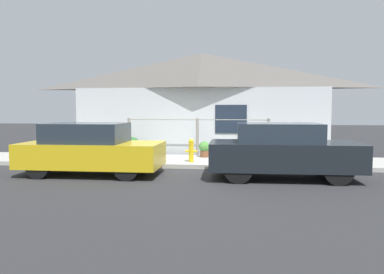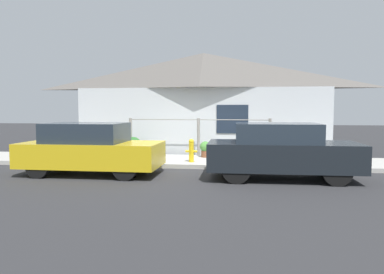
{
  "view_description": "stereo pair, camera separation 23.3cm",
  "coord_description": "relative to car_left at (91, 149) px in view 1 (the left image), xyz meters",
  "views": [
    {
      "loc": [
        1.28,
        -10.58,
        1.74
      ],
      "look_at": [
        0.02,
        0.3,
        0.9
      ],
      "focal_mm": 35.0,
      "sensor_mm": 36.0,
      "label": 1
    },
    {
      "loc": [
        1.52,
        -10.55,
        1.74
      ],
      "look_at": [
        0.02,
        0.3,
        0.9
      ],
      "focal_mm": 35.0,
      "sensor_mm": 36.0,
      "label": 2
    }
  ],
  "objects": [
    {
      "name": "potted_plant_near_hydrant",
      "position": [
        2.74,
        2.94,
        -0.27
      ],
      "size": [
        0.36,
        0.36,
        0.53
      ],
      "color": "brown",
      "rests_on": "sidewalk"
    },
    {
      "name": "potted_plant_corner",
      "position": [
        5.06,
        2.62,
        -0.29
      ],
      "size": [
        0.39,
        0.39,
        0.5
      ],
      "color": "#9E5638",
      "rests_on": "sidewalk"
    },
    {
      "name": "ground_plane",
      "position": [
        2.47,
        1.22,
        -0.68
      ],
      "size": [
        60.0,
        60.0,
        0.0
      ],
      "primitive_type": "plane",
      "color": "#2D2D30"
    },
    {
      "name": "fire_hydrant",
      "position": [
        2.44,
        1.76,
        -0.19
      ],
      "size": [
        0.36,
        0.16,
        0.7
      ],
      "color": "yellow",
      "rests_on": "sidewalk"
    },
    {
      "name": "house",
      "position": [
        2.47,
        4.84,
        2.31
      ],
      "size": [
        9.47,
        2.23,
        3.83
      ],
      "color": "silver",
      "rests_on": "ground_plane"
    },
    {
      "name": "fence",
      "position": [
        2.47,
        3.34,
        0.15
      ],
      "size": [
        4.9,
        0.1,
        1.28
      ],
      "color": "gray",
      "rests_on": "sidewalk"
    },
    {
      "name": "sidewalk",
      "position": [
        2.47,
        2.36,
        -0.61
      ],
      "size": [
        24.0,
        2.27,
        0.12
      ],
      "color": "#B2AFA8",
      "rests_on": "ground_plane"
    },
    {
      "name": "car_right",
      "position": [
        4.91,
        -0.0,
        0.02
      ],
      "size": [
        3.65,
        1.67,
        1.38
      ],
      "rotation": [
        0.0,
        0.0,
        0.01
      ],
      "color": "black",
      "rests_on": "ground_plane"
    },
    {
      "name": "car_left",
      "position": [
        0.0,
        0.0,
        0.0
      ],
      "size": [
        3.62,
        1.64,
        1.36
      ],
      "rotation": [
        0.0,
        0.0,
        0.0
      ],
      "color": "gold",
      "rests_on": "ground_plane"
    },
    {
      "name": "potted_plant_by_fence",
      "position": [
        0.23,
        3.14,
        -0.22
      ],
      "size": [
        0.55,
        0.55,
        0.63
      ],
      "color": "brown",
      "rests_on": "sidewalk"
    }
  ]
}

